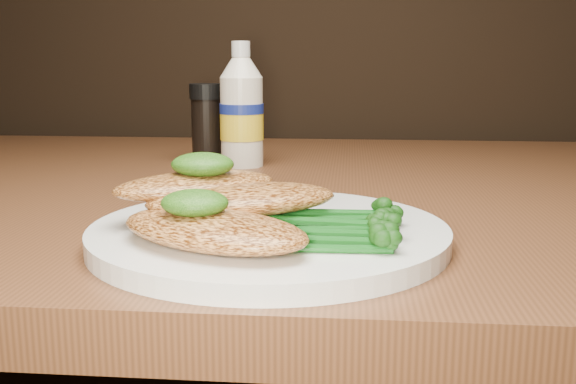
{
  "coord_description": "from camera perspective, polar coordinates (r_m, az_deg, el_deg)",
  "views": [
    {
      "loc": [
        0.13,
        0.31,
        0.89
      ],
      "look_at": [
        0.08,
        0.8,
        0.79
      ],
      "focal_mm": 41.83,
      "sensor_mm": 36.0,
      "label": 1
    }
  ],
  "objects": [
    {
      "name": "pesto_back",
      "position": [
        0.52,
        -7.28,
        2.33
      ],
      "size": [
        0.05,
        0.05,
        0.02
      ],
      "primitive_type": "ellipsoid",
      "rotation": [
        0.0,
        0.0,
        -0.09
      ],
      "color": "#0F3708",
      "rests_on": "chicken_back"
    },
    {
      "name": "mayo_bottle",
      "position": [
        0.86,
        -3.97,
        7.43
      ],
      "size": [
        0.06,
        0.06,
        0.16
      ],
      "primitive_type": null,
      "rotation": [
        0.0,
        0.0,
        0.09
      ],
      "color": "white",
      "rests_on": "dining_table"
    },
    {
      "name": "pesto_front",
      "position": [
        0.45,
        -7.94,
        -0.92
      ],
      "size": [
        0.06,
        0.05,
        0.02
      ],
      "primitive_type": "ellipsoid",
      "rotation": [
        0.0,
        0.0,
        -0.29
      ],
      "color": "#0F3708",
      "rests_on": "chicken_front"
    },
    {
      "name": "chicken_back",
      "position": [
        0.52,
        -7.85,
        0.56
      ],
      "size": [
        0.14,
        0.13,
        0.02
      ],
      "primitive_type": "ellipsoid",
      "rotation": [
        0.0,
        0.0,
        0.59
      ],
      "color": "#D28542",
      "rests_on": "plate"
    },
    {
      "name": "chicken_mid",
      "position": [
        0.5,
        -3.87,
        -0.61
      ],
      "size": [
        0.16,
        0.12,
        0.02
      ],
      "primitive_type": "ellipsoid",
      "rotation": [
        0.0,
        0.0,
        0.41
      ],
      "color": "#D28542",
      "rests_on": "plate"
    },
    {
      "name": "pepper_grinder",
      "position": [
        0.89,
        -6.94,
        5.79
      ],
      "size": [
        0.04,
        0.04,
        0.1
      ],
      "primitive_type": null,
      "rotation": [
        0.0,
        0.0,
        -0.01
      ],
      "color": "black",
      "rests_on": "dining_table"
    },
    {
      "name": "chicken_front",
      "position": [
        0.45,
        -6.38,
        -3.18
      ],
      "size": [
        0.16,
        0.13,
        0.02
      ],
      "primitive_type": "ellipsoid",
      "rotation": [
        0.0,
        0.0,
        -0.47
      ],
      "color": "#D28542",
      "rests_on": "plate"
    },
    {
      "name": "plate",
      "position": [
        0.51,
        -1.62,
        -3.59
      ],
      "size": [
        0.27,
        0.27,
        0.01
      ],
      "primitive_type": "cylinder",
      "color": "white",
      "rests_on": "dining_table"
    },
    {
      "name": "broccolini_bundle",
      "position": [
        0.47,
        2.96,
        -2.67
      ],
      "size": [
        0.15,
        0.13,
        0.02
      ],
      "primitive_type": null,
      "rotation": [
        0.0,
        0.0,
        -0.27
      ],
      "color": "#115015",
      "rests_on": "plate"
    }
  ]
}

